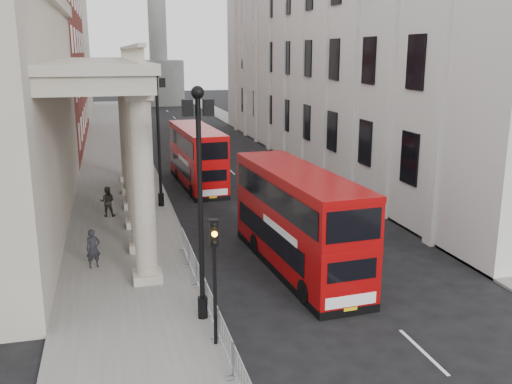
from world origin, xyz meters
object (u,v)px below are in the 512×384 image
(lamp_post_north, at_px, (142,106))
(pedestrian_a, at_px, (93,249))
(pedestrian_c, at_px, (142,188))
(lamp_post_south, at_px, (200,190))
(bus_near, at_px, (298,218))
(traffic_light, at_px, (214,259))
(lamp_post_mid, at_px, (158,130))
(monument_column, at_px, (157,14))
(bus_far, at_px, (197,155))
(pedestrian_b, at_px, (107,201))

(lamp_post_north, distance_m, pedestrian_a, 26.44)
(pedestrian_a, xyz_separation_m, pedestrian_c, (2.82, 11.24, -0.01))
(lamp_post_south, height_order, bus_near, lamp_post_south)
(lamp_post_south, height_order, traffic_light, lamp_post_south)
(lamp_post_mid, height_order, pedestrian_a, lamp_post_mid)
(pedestrian_a, bearing_deg, bus_near, -29.55)
(lamp_post_south, relative_size, lamp_post_mid, 1.00)
(monument_column, distance_m, lamp_post_north, 57.46)
(lamp_post_south, distance_m, lamp_post_north, 32.00)
(lamp_post_south, bearing_deg, pedestrian_c, 93.56)
(bus_far, bearing_deg, lamp_post_south, -101.35)
(bus_near, bearing_deg, lamp_post_mid, 108.72)
(pedestrian_b, bearing_deg, bus_far, -121.30)
(pedestrian_c, bearing_deg, pedestrian_b, -122.21)
(traffic_light, height_order, bus_far, traffic_light)
(lamp_post_mid, distance_m, traffic_light, 18.11)
(pedestrian_c, bearing_deg, lamp_post_mid, -48.16)
(traffic_light, height_order, pedestrian_b, traffic_light)
(bus_far, height_order, pedestrian_b, bus_far)
(monument_column, height_order, bus_far, monument_column)
(pedestrian_a, distance_m, pedestrian_c, 11.59)
(bus_far, bearing_deg, lamp_post_mid, -122.87)
(traffic_light, xyz_separation_m, pedestrian_a, (-4.00, 8.17, -2.11))
(traffic_light, xyz_separation_m, pedestrian_c, (-1.18, 19.41, -2.12))
(bus_near, relative_size, pedestrian_a, 6.00)
(traffic_light, bearing_deg, lamp_post_north, 90.17)
(traffic_light, distance_m, pedestrian_b, 16.91)
(bus_near, distance_m, pedestrian_b, 13.27)
(monument_column, bearing_deg, traffic_light, -94.13)
(lamp_post_north, distance_m, traffic_light, 34.07)
(monument_column, bearing_deg, lamp_post_north, -96.72)
(lamp_post_south, distance_m, pedestrian_c, 17.86)
(pedestrian_c, bearing_deg, bus_far, 48.04)
(lamp_post_south, bearing_deg, bus_far, 81.65)
(pedestrian_b, bearing_deg, pedestrian_a, 96.33)
(bus_far, height_order, pedestrian_a, bus_far)
(lamp_post_north, bearing_deg, traffic_light, -89.83)
(bus_near, distance_m, bus_far, 17.51)
(pedestrian_a, bearing_deg, lamp_post_south, -74.05)
(lamp_post_south, relative_size, lamp_post_north, 1.00)
(monument_column, distance_m, pedestrian_c, 72.59)
(lamp_post_north, relative_size, bus_near, 0.79)
(lamp_post_north, xyz_separation_m, pedestrian_a, (-3.90, -25.85, -3.91))
(traffic_light, relative_size, pedestrian_b, 2.41)
(lamp_post_north, bearing_deg, bus_near, -79.92)
(pedestrian_c, bearing_deg, traffic_light, -82.58)
(traffic_light, bearing_deg, lamp_post_south, 92.84)
(pedestrian_b, xyz_separation_m, pedestrian_c, (2.17, 2.96, -0.02))
(lamp_post_south, relative_size, pedestrian_b, 4.66)
(pedestrian_b, height_order, pedestrian_c, pedestrian_b)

